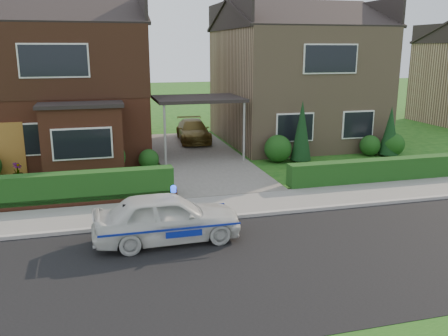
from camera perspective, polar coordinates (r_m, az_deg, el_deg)
name	(u,v)px	position (r m, az deg, el deg)	size (l,w,h in m)	color
ground	(295,260)	(11.56, 8.57, -10.85)	(120.00, 120.00, 0.00)	#154913
road	(295,260)	(11.56, 8.57, -10.85)	(60.00, 6.00, 0.02)	black
kerb	(254,215)	(14.17, 3.68, -5.64)	(60.00, 0.16, 0.12)	#9E9993
sidewalk	(244,204)	(15.11, 2.41, -4.37)	(60.00, 2.00, 0.10)	slate
driveway	(199,157)	(21.55, -3.05, 1.33)	(3.80, 12.00, 0.12)	#666059
house_left	(62,72)	(23.53, -18.90, 10.92)	(7.50, 9.53, 7.25)	brown
house_right	(294,72)	(25.66, 8.42, 11.41)	(7.50, 8.06, 7.25)	#907358
carport_link	(198,100)	(21.08, -3.12, 8.20)	(3.80, 3.00, 2.77)	black
dwarf_wall	(54,204)	(15.65, -19.76, -4.06)	(7.70, 0.25, 0.36)	brown
hedge_left	(55,208)	(15.85, -19.67, -4.51)	(7.50, 0.55, 0.90)	#173E13
hedge_right	(382,182)	(18.66, 18.49, -1.64)	(7.50, 0.55, 0.80)	#173E13
shrub_left_mid	(109,157)	(19.33, -13.69, 1.26)	(1.32, 1.32, 1.32)	#173E13
shrub_left_near	(149,159)	(19.76, -9.04, 1.06)	(0.84, 0.84, 0.84)	#173E13
shrub_right_near	(278,149)	(20.83, 6.50, 2.33)	(1.20, 1.20, 1.20)	#173E13
shrub_right_mid	(370,145)	(23.00, 17.15, 2.61)	(0.96, 0.96, 0.96)	#173E13
shrub_right_far	(393,144)	(23.29, 19.64, 2.70)	(1.08, 1.08, 1.08)	#173E13
conifer_a	(302,133)	(20.90, 9.32, 4.23)	(0.90, 0.90, 2.60)	black
conifer_b	(390,133)	(23.08, 19.35, 4.04)	(0.90, 0.90, 2.20)	black
police_car	(167,218)	(12.30, -6.87, -5.96)	(3.47, 3.81, 1.45)	silver
driveway_car	(193,131)	(24.88, -3.73, 4.50)	(1.54, 3.79, 1.10)	brown
potted_plant_c	(18,172)	(19.34, -23.58, -0.48)	(0.39, 0.39, 0.70)	gray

